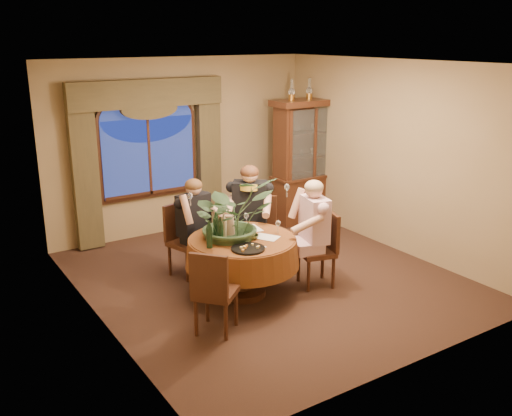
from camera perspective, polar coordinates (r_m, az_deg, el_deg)
floor at (r=7.69m, az=1.15°, el=-7.00°), size 5.00×5.00×0.00m
wall_back at (r=9.37m, az=-7.44°, el=6.21°), size 4.50×0.00×4.50m
wall_right at (r=8.67m, az=13.67°, el=5.01°), size 0.00×5.00×5.00m
ceiling at (r=7.04m, az=1.28°, el=14.33°), size 5.00×5.00×0.00m
window at (r=9.09m, az=-10.64°, el=5.08°), size 1.62×0.10×1.32m
arched_transom at (r=8.96m, az=-10.91°, el=9.97°), size 1.60×0.06×0.44m
drapery_left at (r=8.74m, az=-16.71°, el=3.38°), size 0.38×0.14×2.32m
drapery_right at (r=9.49m, az=-4.73°, el=5.08°), size 0.38×0.14×2.32m
swag_valance at (r=8.87m, az=-10.78°, el=11.20°), size 2.45×0.16×0.42m
dining_table at (r=7.08m, az=-1.37°, el=-5.88°), size 1.54×1.54×0.75m
china_cabinet at (r=9.85m, az=5.16°, el=4.71°), size 1.30×0.52×2.10m
oil_lamp_left at (r=9.45m, az=3.58°, el=11.71°), size 0.11×0.11×0.34m
oil_lamp_center at (r=9.67m, az=5.35°, el=11.79°), size 0.11×0.11×0.34m
oil_lamp_right at (r=9.89m, az=7.05°, el=11.85°), size 0.11×0.11×0.34m
chair_right at (r=7.35m, az=6.05°, el=-4.21°), size 0.52×0.52×0.96m
chair_back_right at (r=7.94m, az=0.30°, el=-2.49°), size 0.59×0.59×0.96m
chair_back at (r=7.68m, az=-6.91°, el=-3.31°), size 0.53×0.53×0.96m
chair_front_left at (r=6.22m, az=-4.04°, el=-8.22°), size 0.59×0.59×0.96m
person_pink at (r=7.30m, az=5.83°, el=-2.52°), size 0.56×0.60×1.40m
person_back at (r=7.60m, az=-6.23°, el=-1.95°), size 0.57×0.54×1.35m
person_scarf at (r=7.82m, az=-0.62°, el=-0.87°), size 0.71×0.70×1.46m
stoneware_vase at (r=6.94m, az=-2.71°, el=-1.82°), size 0.15×0.15×0.28m
centerpiece_plant at (r=6.83m, az=-2.47°, el=2.25°), size 1.02×1.13×0.88m
olive_bowl at (r=6.91m, az=-0.43°, el=-2.90°), size 0.17×0.17×0.05m
cheese_platter at (r=6.57m, az=-0.79°, el=-4.09°), size 0.39×0.39×0.02m
wine_bottle_0 at (r=6.84m, az=-3.24°, el=-1.90°), size 0.07×0.07×0.33m
wine_bottle_1 at (r=6.72m, az=-3.58°, el=-2.26°), size 0.07×0.07×0.33m
wine_bottle_2 at (r=6.60m, az=-4.69°, el=-2.63°), size 0.07×0.07×0.33m
wine_bottle_3 at (r=6.92m, az=-4.03°, el=-1.69°), size 0.07×0.07×0.33m
tasting_paper_0 at (r=6.96m, az=1.03°, el=-2.93°), size 0.33×0.36×0.00m
tasting_paper_1 at (r=7.27m, az=-0.48°, el=-2.06°), size 0.25×0.33×0.00m
tasting_paper_2 at (r=6.66m, az=-0.47°, el=-3.88°), size 0.30×0.35×0.00m
wine_glass_person_pink at (r=7.06m, az=2.21°, el=-1.91°), size 0.07×0.07×0.18m
wine_glass_person_back at (r=7.23m, az=-4.01°, el=-1.48°), size 0.07×0.07×0.18m
wine_glass_person_scarf at (r=7.35m, az=-0.98°, el=-1.13°), size 0.07×0.07×0.18m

